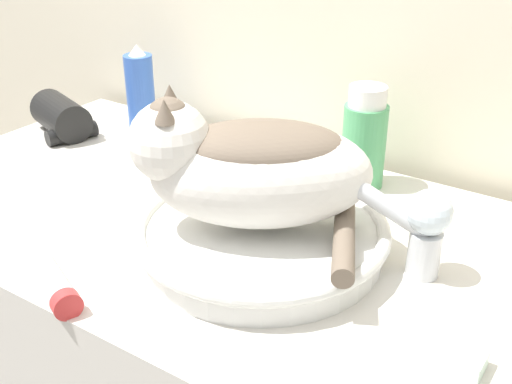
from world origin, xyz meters
name	(u,v)px	position (x,y,z in m)	size (l,w,h in m)	color
sink_basin	(261,235)	(0.03, 0.26, 0.92)	(0.36, 0.36, 0.05)	silver
cat	(249,165)	(0.02, 0.25, 1.03)	(0.35, 0.30, 0.19)	silver
faucet	(420,224)	(0.24, 0.33, 0.97)	(0.14, 0.08, 0.14)	silver
spray_bottle_trigger	(140,89)	(-0.44, 0.54, 0.97)	(0.06, 0.06, 0.17)	#335BB7
mouthwash_bottle	(364,139)	(0.06, 0.54, 0.98)	(0.07, 0.07, 0.18)	#4CA366
cream_tube	(50,277)	(-0.15, 0.04, 0.91)	(0.16, 0.10, 0.04)	silver
hair_dryer	(61,117)	(-0.55, 0.41, 0.93)	(0.17, 0.13, 0.08)	black
soap_bar	(447,354)	(0.33, 0.18, 0.91)	(0.08, 0.04, 0.02)	silver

